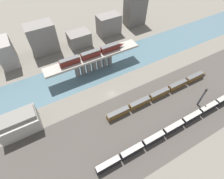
{
  "coord_description": "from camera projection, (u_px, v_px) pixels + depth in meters",
  "views": [
    {
      "loc": [
        -29.65,
        -54.46,
        77.23
      ],
      "look_at": [
        0.0,
        -0.56,
        4.26
      ],
      "focal_mm": 28.0,
      "sensor_mm": 36.0,
      "label": 1
    }
  ],
  "objects": [
    {
      "name": "city_block_far_right",
      "position": [
        109.0,
        25.0,
        133.18
      ],
      "size": [
        17.16,
        10.34,
        14.84
      ],
      "primitive_type": "cube",
      "color": "slate",
      "rests_on": "ground"
    },
    {
      "name": "city_block_left",
      "position": [
        6.0,
        53.0,
        109.26
      ],
      "size": [
        9.87,
        15.44,
        16.99
      ],
      "primitive_type": "cube",
      "color": "gray",
      "rests_on": "ground"
    },
    {
      "name": "city_block_right",
      "position": [
        79.0,
        39.0,
        125.15
      ],
      "size": [
        15.32,
        11.29,
        10.06
      ],
      "primitive_type": "cube",
      "color": "slate",
      "rests_on": "ground"
    },
    {
      "name": "ground_plane",
      "position": [
        112.0,
        94.0,
        99.01
      ],
      "size": [
        400.0,
        400.0,
        0.0
      ],
      "primitive_type": "plane",
      "color": "#666056"
    },
    {
      "name": "train_yard_mid",
      "position": [
        161.0,
        93.0,
        97.03
      ],
      "size": [
        69.41,
        2.78,
        3.76
      ],
      "color": "brown",
      "rests_on": "ground"
    },
    {
      "name": "city_block_center",
      "position": [
        42.0,
        38.0,
        116.94
      ],
      "size": [
        17.99,
        11.66,
        20.03
      ],
      "primitive_type": "cube",
      "color": "slate",
      "rests_on": "ground"
    },
    {
      "name": "bridge",
      "position": [
        93.0,
        60.0,
        106.31
      ],
      "size": [
        59.66,
        7.83,
        10.66
      ],
      "color": "gray",
      "rests_on": "ground"
    },
    {
      "name": "river_water",
      "position": [
        94.0,
        69.0,
        111.93
      ],
      "size": [
        320.0,
        25.9,
        0.01
      ],
      "primitive_type": "cube",
      "color": "#47606B",
      "rests_on": "ground"
    },
    {
      "name": "warehouse_building",
      "position": [
        18.0,
        123.0,
        81.27
      ],
      "size": [
        18.19,
        11.33,
        10.33
      ],
      "color": "#9E998E",
      "rests_on": "ground"
    },
    {
      "name": "train_on_bridge",
      "position": [
        93.0,
        54.0,
        102.38
      ],
      "size": [
        41.73,
        3.01,
        3.87
      ],
      "color": "#5B1E19",
      "rests_on": "bridge"
    },
    {
      "name": "railbed_yard",
      "position": [
        135.0,
        127.0,
        85.46
      ],
      "size": [
        280.0,
        42.0,
        0.01
      ],
      "primitive_type": "cube",
      "color": "#423D38",
      "rests_on": "ground"
    },
    {
      "name": "signal_tower",
      "position": [
        202.0,
        97.0,
        89.49
      ],
      "size": [
        1.0,
        1.0,
        12.71
      ],
      "color": "#4C4C51",
      "rests_on": "ground"
    },
    {
      "name": "train_yard_near",
      "position": [
        175.0,
        126.0,
        83.6
      ],
      "size": [
        85.51,
        2.6,
        3.82
      ],
      "color": "black",
      "rests_on": "ground"
    },
    {
      "name": "city_block_tall",
      "position": [
        135.0,
        10.0,
        139.39
      ],
      "size": [
        16.17,
        10.47,
        23.52
      ],
      "primitive_type": "cube",
      "color": "#605B56",
      "rests_on": "ground"
    }
  ]
}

